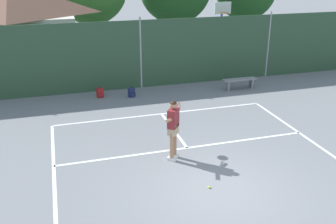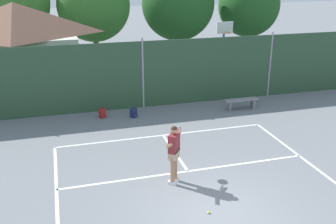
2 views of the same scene
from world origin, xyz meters
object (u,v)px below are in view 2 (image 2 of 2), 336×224
tennis_player (174,149)px  backpack_red (102,113)px  tennis_ball (209,212)px  backpack_navy (134,113)px  courtside_bench (241,102)px  basketball_hoop (224,46)px

tennis_player → backpack_red: (-1.40, 6.18, -0.92)m
tennis_ball → backpack_navy: size_ratio=0.14×
tennis_ball → courtside_bench: courtside_bench is taller
tennis_ball → courtside_bench: (4.49, 7.36, 0.33)m
backpack_navy → courtside_bench: (4.99, -0.30, 0.17)m
backpack_red → courtside_bench: courtside_bench is taller
basketball_hoop → tennis_ball: 12.10m
basketball_hoop → backpack_navy: (-5.50, -3.13, -2.12)m
basketball_hoop → tennis_ball: (-4.99, -10.79, -2.28)m
tennis_player → backpack_red: 6.40m
backpack_navy → backpack_red: bearing=165.7°
backpack_navy → courtside_bench: courtside_bench is taller
courtside_bench → tennis_player: bearing=-131.6°
backpack_red → tennis_ball: bearing=-77.1°
basketball_hoop → backpack_red: size_ratio=7.67×
backpack_red → backpack_navy: 1.36m
basketball_hoop → backpack_navy: size_ratio=7.67×
basketball_hoop → backpack_navy: 6.67m
tennis_ball → backpack_red: backpack_red is taller
backpack_red → courtside_bench: (6.31, -0.64, 0.17)m
tennis_player → backpack_red: bearing=102.8°
tennis_ball → backpack_red: size_ratio=0.14×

